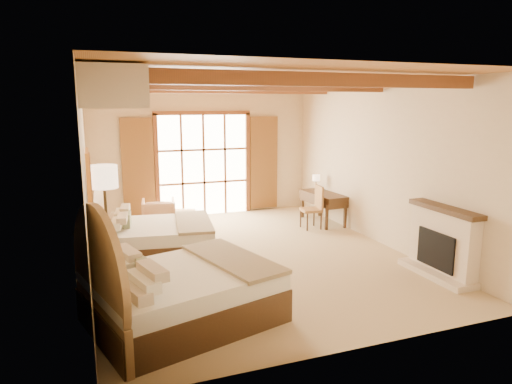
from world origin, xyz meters
name	(u,v)px	position (x,y,z in m)	size (l,w,h in m)	color
floor	(250,256)	(0.00, 0.00, 0.00)	(7.00, 7.00, 0.00)	tan
wall_back	(203,151)	(0.00, 3.50, 1.60)	(5.50, 5.50, 0.00)	beige
wall_left	(86,179)	(-2.75, 0.00, 1.60)	(7.00, 7.00, 0.00)	beige
wall_right	(380,164)	(2.75, 0.00, 1.60)	(7.00, 7.00, 0.00)	beige
ceiling	(249,78)	(0.00, 0.00, 3.20)	(7.00, 7.00, 0.00)	#AD793A
ceiling_beams	(249,86)	(0.00, 0.00, 3.08)	(5.39, 4.60, 0.18)	brown
french_doors	(204,166)	(0.00, 3.44, 1.25)	(3.95, 0.08, 2.60)	white
fireplace	(442,246)	(2.60, -2.00, 0.51)	(0.46, 1.40, 1.16)	beige
painting	(89,177)	(-2.70, -0.75, 1.75)	(0.06, 0.95, 0.75)	#EF9C3B
canopy_valance	(110,88)	(-2.40, -2.00, 2.95)	(0.70, 1.40, 0.45)	beige
bed_near	(171,290)	(-1.82, -2.12, 0.45)	(2.67, 2.23, 1.47)	#462D19
bed_far	(147,236)	(-1.80, 0.53, 0.41)	(2.28, 1.84, 1.36)	#462D19
nightstand	(109,269)	(-2.50, -0.59, 0.27)	(0.45, 0.45, 0.54)	#462D19
floor_lamp	(104,185)	(-2.50, -0.67, 1.61)	(0.40, 0.40, 1.89)	#332918
armchair	(159,214)	(-1.29, 2.52, 0.34)	(0.72, 0.74, 0.67)	tan
ottoman	(183,220)	(-0.78, 2.37, 0.19)	(0.53, 0.53, 0.38)	#9D7645
desk	(323,207)	(2.44, 1.70, 0.38)	(0.67, 1.36, 0.71)	#462D19
desk_chair	(312,215)	(1.95, 1.32, 0.30)	(0.47, 0.47, 0.97)	olive
desk_lamp	(316,178)	(2.48, 2.16, 0.99)	(0.18, 0.18, 0.36)	#332918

